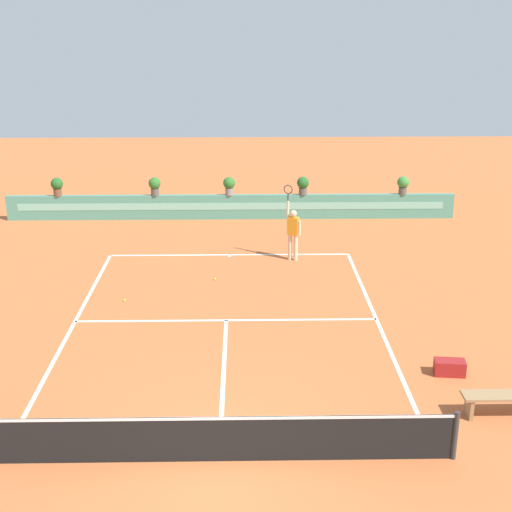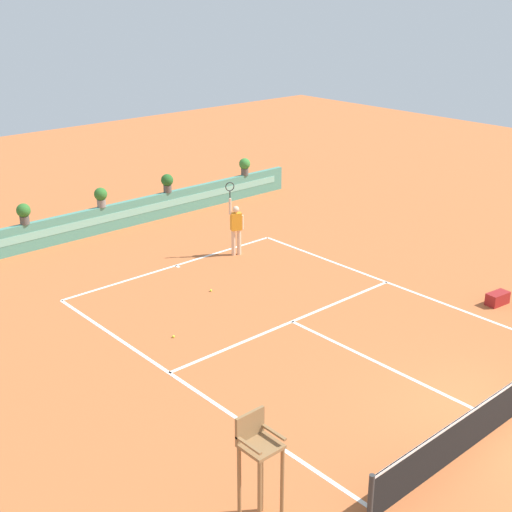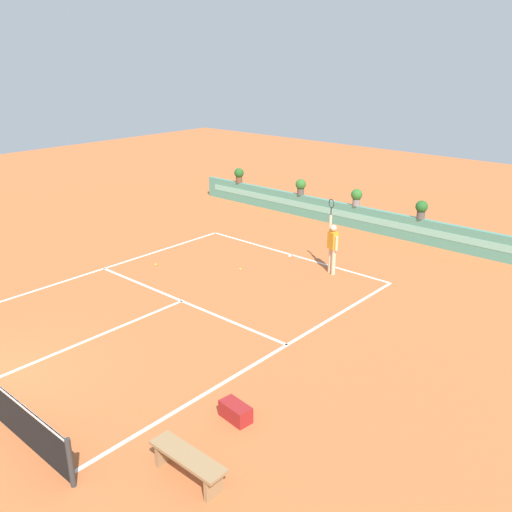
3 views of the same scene
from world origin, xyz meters
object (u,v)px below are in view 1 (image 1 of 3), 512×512
object	(u,v)px
tennis_ball_near_baseline	(124,300)
potted_plant_left	(155,185)
tennis_player	(293,230)
tennis_ball_mid_court	(215,279)
bench_courtside	(501,400)
potted_plant_centre	(229,185)
potted_plant_right	(303,184)
potted_plant_far_left	(57,186)
gear_bag	(450,367)
potted_plant_far_right	(403,184)

from	to	relation	value
tennis_ball_near_baseline	potted_plant_left	xyz separation A→B (m)	(-0.05, 8.59, 1.38)
tennis_ball_near_baseline	potted_plant_left	size ratio (longest dim) A/B	0.09
tennis_player	tennis_ball_mid_court	size ratio (longest dim) A/B	38.01
bench_courtside	potted_plant_left	distance (m)	17.37
tennis_ball_mid_court	potted_plant_left	bearing A→B (deg)	110.80
tennis_player	potted_plant_centre	distance (m)	5.53
tennis_player	potted_plant_left	size ratio (longest dim) A/B	3.57
potted_plant_right	potted_plant_centre	size ratio (longest dim) A/B	1.00
bench_courtside	potted_plant_right	world-z (taller)	potted_plant_right
bench_courtside	tennis_ball_near_baseline	size ratio (longest dim) A/B	23.53
tennis_ball_mid_court	potted_plant_right	distance (m)	7.78
tennis_player	potted_plant_left	xyz separation A→B (m)	(-5.18, 5.06, 0.36)
potted_plant_centre	potted_plant_far_left	bearing A→B (deg)	180.00
tennis_player	potted_plant_right	xyz separation A→B (m)	(0.74, 5.06, 0.36)
tennis_ball_near_baseline	potted_plant_left	world-z (taller)	potted_plant_left
bench_courtside	gear_bag	xyz separation A→B (m)	(-0.55, 1.80, -0.20)
gear_bag	potted_plant_right	world-z (taller)	potted_plant_right
potted_plant_centre	potted_plant_far_right	xyz separation A→B (m)	(6.97, 0.00, 0.00)
bench_courtside	potted_plant_far_right	size ratio (longest dim) A/B	2.21
potted_plant_far_left	tennis_ball_mid_court	bearing A→B (deg)	-46.76
tennis_ball_near_baseline	bench_courtside	bearing A→B (deg)	-35.85
bench_courtside	tennis_ball_near_baseline	xyz separation A→B (m)	(-8.77, 6.34, -0.34)
potted_plant_centre	potted_plant_right	bearing A→B (deg)	0.00
tennis_player	potted_plant_centre	bearing A→B (deg)	113.64
tennis_ball_near_baseline	potted_plant_far_left	world-z (taller)	potted_plant_far_left
gear_bag	potted_plant_far_left	bearing A→B (deg)	132.79
tennis_ball_near_baseline	potted_plant_centre	world-z (taller)	potted_plant_centre
potted_plant_left	potted_plant_far_right	world-z (taller)	same
potted_plant_far_right	bench_courtside	bearing A→B (deg)	-94.27
tennis_ball_mid_court	potted_plant_far_right	xyz separation A→B (m)	(7.32, 6.91, 1.38)
tennis_ball_mid_court	gear_bag	bearing A→B (deg)	-47.72
bench_courtside	gear_bag	size ratio (longest dim) A/B	2.29
bench_courtside	potted_plant_far_right	bearing A→B (deg)	85.73
tennis_ball_mid_court	potted_plant_left	world-z (taller)	potted_plant_left
potted_plant_right	potted_plant_far_right	xyz separation A→B (m)	(4.02, 0.00, 0.00)
potted_plant_centre	tennis_ball_mid_court	bearing A→B (deg)	-92.87
tennis_ball_near_baseline	gear_bag	bearing A→B (deg)	-28.90
tennis_ball_near_baseline	tennis_player	bearing A→B (deg)	34.51
potted_plant_right	potted_plant_far_left	bearing A→B (deg)	180.00
potted_plant_far_left	potted_plant_far_right	size ratio (longest dim) A/B	1.00
potted_plant_far_left	potted_plant_right	size ratio (longest dim) A/B	1.00
tennis_ball_mid_court	potted_plant_centre	xyz separation A→B (m)	(0.35, 6.91, 1.38)
tennis_ball_near_baseline	potted_plant_far_right	xyz separation A→B (m)	(9.89, 8.59, 1.38)
potted_plant_far_left	potted_plant_right	bearing A→B (deg)	0.00
bench_courtside	tennis_player	distance (m)	10.54
tennis_player	potted_plant_far_right	world-z (taller)	tennis_player
gear_bag	potted_plant_far_left	world-z (taller)	potted_plant_far_left
potted_plant_centre	potted_plant_left	distance (m)	2.97
tennis_ball_mid_court	potted_plant_far_left	world-z (taller)	potted_plant_far_left
bench_courtside	tennis_ball_near_baseline	distance (m)	10.83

